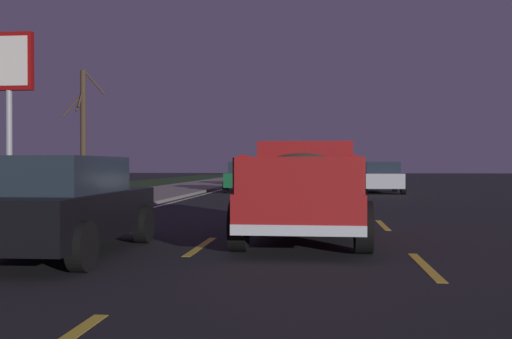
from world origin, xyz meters
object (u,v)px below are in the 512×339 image
(sedan_white, at_px, (260,174))
(gas_price_sign, at_px, (9,75))
(sedan_silver, at_px, (381,177))
(bare_tree_far, at_px, (83,128))
(pickup_truck, at_px, (304,187))
(sedan_green, at_px, (248,177))
(sedan_black, at_px, (60,205))

(sedan_white, distance_m, gas_price_sign, 19.54)
(sedan_silver, relative_size, gas_price_sign, 0.69)
(sedan_silver, xyz_separation_m, gas_price_sign, (-8.80, 14.74, 4.01))
(gas_price_sign, xyz_separation_m, bare_tree_far, (6.59, -0.27, -1.62))
(pickup_truck, xyz_separation_m, sedan_white, (27.75, 3.58, -0.20))
(pickup_truck, bearing_deg, sedan_green, 9.89)
(sedan_white, relative_size, sedan_silver, 1.00)
(sedan_black, distance_m, bare_tree_far, 20.93)
(sedan_white, distance_m, sedan_black, 30.28)
(sedan_silver, xyz_separation_m, bare_tree_far, (-2.21, 14.47, 2.39))
(sedan_green, relative_size, sedan_black, 1.00)
(sedan_green, distance_m, sedan_silver, 6.73)
(sedan_green, distance_m, sedan_white, 8.22)
(sedan_white, xyz_separation_m, gas_price_sign, (-17.44, 7.85, 4.01))
(sedan_silver, distance_m, sedan_black, 22.76)
(sedan_white, height_order, gas_price_sign, gas_price_sign)
(sedan_green, xyz_separation_m, sedan_silver, (-0.43, -6.72, 0.00))
(gas_price_sign, relative_size, bare_tree_far, 1.05)
(sedan_silver, bearing_deg, sedan_white, 38.55)
(sedan_green, xyz_separation_m, sedan_white, (8.22, 0.17, 0.00))
(sedan_green, bearing_deg, bare_tree_far, 108.78)
(sedan_white, bearing_deg, pickup_truck, -172.65)
(pickup_truck, xyz_separation_m, sedan_green, (19.53, 3.41, -0.20))
(sedan_silver, height_order, gas_price_sign, gas_price_sign)
(pickup_truck, distance_m, sedan_white, 27.98)
(sedan_white, xyz_separation_m, bare_tree_far, (-10.86, 7.58, 2.39))
(sedan_silver, bearing_deg, sedan_green, 86.38)
(sedan_black, bearing_deg, sedan_silver, -18.05)
(pickup_truck, height_order, gas_price_sign, gas_price_sign)
(gas_price_sign, distance_m, bare_tree_far, 6.79)
(pickup_truck, relative_size, bare_tree_far, 0.89)
(sedan_black, bearing_deg, bare_tree_far, 20.89)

